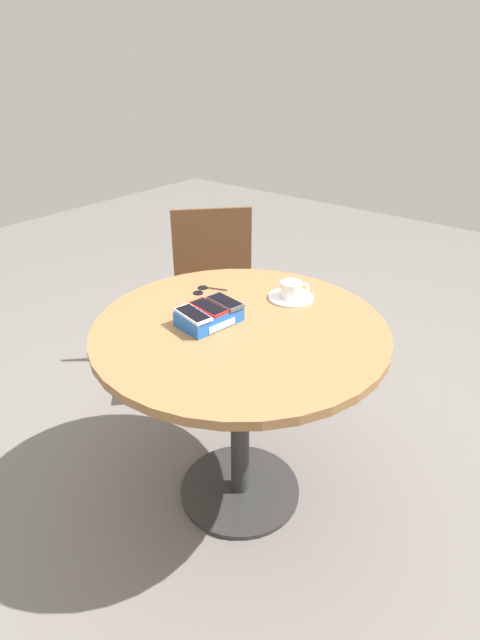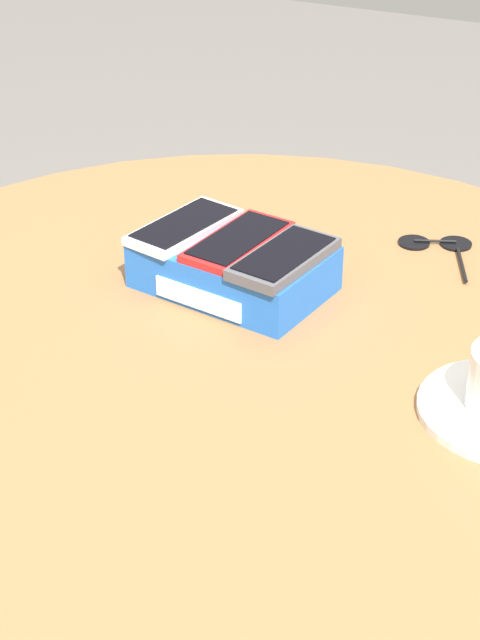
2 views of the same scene
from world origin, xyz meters
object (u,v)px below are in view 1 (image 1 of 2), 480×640
phone_box (209,316)px  phone_white (193,314)px  phone_gray (225,302)px  chair_near_window (216,295)px  sunglasses (203,290)px  round_table (240,361)px  saucer (291,297)px  phone_red (209,307)px  coffee_cup (292,289)px

phone_box → phone_white: size_ratio=1.47×
phone_gray → chair_near_window: (0.58, 0.56, -0.36)m
phone_white → sunglasses: (0.24, 0.18, -0.05)m
sunglasses → chair_near_window: chair_near_window is taller
round_table → saucer: 0.31m
phone_red → phone_gray: bearing=-16.2°
chair_near_window → phone_red: bearing=-139.9°
coffee_cup → chair_near_window: 0.80m
round_table → phone_box: 0.19m
round_table → coffee_cup: coffee_cup is taller
phone_gray → phone_box: bearing=168.2°
round_table → phone_white: bearing=139.0°
round_table → chair_near_window: size_ratio=1.13×
phone_gray → sunglasses: (0.11, 0.20, -0.06)m
coffee_cup → chair_near_window: bearing=64.0°
coffee_cup → sunglasses: size_ratio=0.84×
phone_white → phone_gray: (0.13, -0.02, 0.00)m
phone_red → sunglasses: phone_red is taller
phone_gray → chair_near_window: size_ratio=0.16×
round_table → sunglasses: sunglasses is taller
phone_red → sunglasses: (0.17, 0.19, -0.05)m
phone_box → phone_red: (0.00, 0.00, 0.03)m
round_table → phone_gray: size_ratio=6.98×
round_table → phone_red: 0.22m
phone_white → phone_gray: phone_gray is taller
phone_white → saucer: (0.39, -0.12, -0.05)m
phone_red → sunglasses: bearing=47.3°
phone_red → phone_gray: phone_gray is taller
phone_gray → coffee_cup: size_ratio=1.50×
phone_white → phone_box: bearing=-9.2°
chair_near_window → coffee_cup: bearing=-116.0°
round_table → saucer: size_ratio=5.97×
phone_box → phone_white: 0.07m
phone_box → coffee_cup: (0.33, -0.11, 0.01)m
phone_gray → chair_near_window: chair_near_window is taller
phone_white → saucer: 0.41m
round_table → chair_near_window: chair_near_window is taller
saucer → coffee_cup: 0.03m
saucer → sunglasses: (-0.15, 0.30, -0.00)m
phone_white → sunglasses: size_ratio=1.33×
phone_gray → sunglasses: bearing=61.7°
phone_red → phone_gray: (0.06, -0.02, 0.00)m
chair_near_window → phone_box: bearing=-139.8°
coffee_cup → phone_box: bearing=161.8°
phone_white → saucer: bearing=-16.6°
coffee_cup → sunglasses: bearing=117.1°
phone_red → chair_near_window: (0.64, 0.54, -0.36)m
sunglasses → coffee_cup: bearing=-62.9°
phone_box → phone_gray: 0.07m
phone_box → coffee_cup: size_ratio=2.32×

